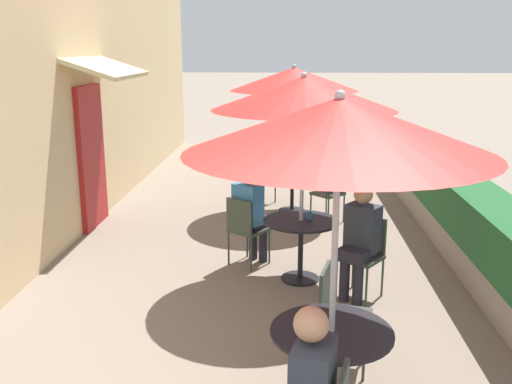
% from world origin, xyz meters
% --- Properties ---
extents(cafe_facade_wall, '(0.98, 14.29, 4.20)m').
position_xyz_m(cafe_facade_wall, '(-2.54, 7.01, 2.09)').
color(cafe_facade_wall, '#D6B784').
rests_on(cafe_facade_wall, ground_plane).
extents(planter_hedge, '(0.60, 13.29, 1.01)m').
position_xyz_m(planter_hedge, '(2.75, 7.04, 0.54)').
color(planter_hedge, gray).
rests_on(planter_hedge, ground_plane).
extents(patio_table_near, '(0.86, 0.86, 0.72)m').
position_xyz_m(patio_table_near, '(0.83, 1.89, 0.55)').
color(patio_table_near, black).
rests_on(patio_table_near, ground_plane).
extents(patio_umbrella_near, '(2.01, 2.01, 2.37)m').
position_xyz_m(patio_umbrella_near, '(0.83, 1.89, 2.14)').
color(patio_umbrella_near, '#B7B7BC').
rests_on(patio_umbrella_near, ground_plane).
extents(cafe_chair_near_left, '(0.48, 0.48, 0.87)m').
position_xyz_m(cafe_chair_near_left, '(0.94, 2.66, 0.52)').
color(cafe_chair_near_left, '#384238').
rests_on(cafe_chair_near_left, ground_plane).
extents(coffee_cup_near, '(0.07, 0.07, 0.09)m').
position_xyz_m(coffee_cup_near, '(0.67, 1.88, 0.77)').
color(coffee_cup_near, '#B73D3D').
rests_on(coffee_cup_near, patio_table_near).
extents(patio_table_mid, '(0.86, 0.86, 0.72)m').
position_xyz_m(patio_table_mid, '(0.67, 4.48, 0.55)').
color(patio_table_mid, black).
rests_on(patio_table_mid, ground_plane).
extents(patio_umbrella_mid, '(2.01, 2.01, 2.37)m').
position_xyz_m(patio_umbrella_mid, '(0.67, 4.48, 2.14)').
color(patio_umbrella_mid, '#B7B7BC').
rests_on(patio_umbrella_mid, ground_plane).
extents(cafe_chair_mid_left, '(0.56, 0.56, 0.87)m').
position_xyz_m(cafe_chair_mid_left, '(1.34, 4.09, 0.52)').
color(cafe_chair_mid_left, '#384238').
rests_on(cafe_chair_mid_left, ground_plane).
extents(seated_patron_mid_left, '(0.49, 0.51, 1.25)m').
position_xyz_m(seated_patron_mid_left, '(1.28, 4.00, 0.69)').
color(seated_patron_mid_left, '#23232D').
rests_on(seated_patron_mid_left, ground_plane).
extents(cafe_chair_mid_right, '(0.56, 0.56, 0.87)m').
position_xyz_m(cafe_chair_mid_right, '(0.00, 4.87, 0.52)').
color(cafe_chair_mid_right, '#384238').
rests_on(cafe_chair_mid_right, ground_plane).
extents(seated_patron_mid_right, '(0.49, 0.51, 1.25)m').
position_xyz_m(seated_patron_mid_right, '(0.07, 4.96, 0.69)').
color(seated_patron_mid_right, '#23232D').
rests_on(seated_patron_mid_right, ground_plane).
extents(coffee_cup_mid, '(0.07, 0.07, 0.09)m').
position_xyz_m(coffee_cup_mid, '(0.76, 4.54, 0.77)').
color(coffee_cup_mid, teal).
rests_on(coffee_cup_mid, patio_table_mid).
extents(patio_table_far, '(0.86, 0.86, 0.72)m').
position_xyz_m(patio_table_far, '(0.59, 7.32, 0.55)').
color(patio_table_far, black).
rests_on(patio_table_far, ground_plane).
extents(patio_umbrella_far, '(2.01, 2.01, 2.37)m').
position_xyz_m(patio_umbrella_far, '(0.59, 7.32, 2.14)').
color(patio_umbrella_far, '#B7B7BC').
rests_on(patio_umbrella_far, ground_plane).
extents(cafe_chair_far_left, '(0.57, 0.57, 0.87)m').
position_xyz_m(cafe_chair_far_left, '(-0.00, 7.82, 0.52)').
color(cafe_chair_far_left, '#384238').
rests_on(cafe_chair_far_left, ground_plane).
extents(cafe_chair_far_right, '(0.57, 0.57, 0.87)m').
position_xyz_m(cafe_chair_far_right, '(1.19, 6.83, 0.52)').
color(cafe_chair_far_right, '#384238').
rests_on(cafe_chair_far_right, ground_plane).
extents(coffee_cup_far, '(0.07, 0.07, 0.09)m').
position_xyz_m(coffee_cup_far, '(0.58, 7.25, 0.77)').
color(coffee_cup_far, teal).
rests_on(coffee_cup_far, patio_table_far).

